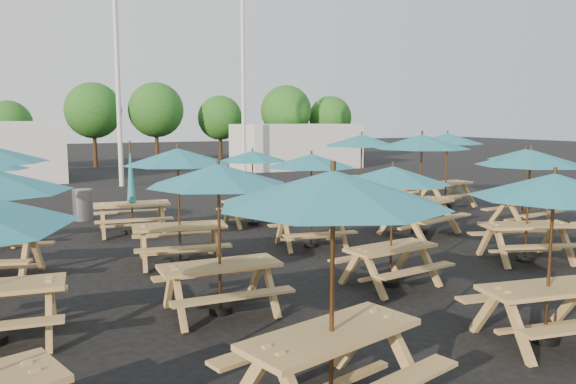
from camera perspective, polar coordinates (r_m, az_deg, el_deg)
name	(u,v)px	position (r m, az deg, el deg)	size (l,w,h in m)	color
ground	(317,247)	(12.89, 2.92, -5.63)	(120.00, 120.00, 0.00)	black
picnic_unit_4	(333,201)	(5.43, 4.59, -0.93)	(2.78, 2.78, 2.45)	tan
picnic_unit_5	(218,183)	(8.31, -7.08, 0.93)	(2.19, 2.19, 2.28)	tan
picnic_unit_6	(178,163)	(11.39, -11.13, 2.94)	(2.51, 2.51, 2.36)	tan
picnic_unit_7	(132,196)	(14.77, -15.60, -0.38)	(2.01, 1.80, 2.37)	tan
picnic_unit_8	(554,195)	(7.89, 25.38, -0.26)	(2.42, 2.42, 2.25)	tan
picnic_unit_9	(393,181)	(9.81, 10.58, 1.08)	(2.24, 2.24, 2.13)	tan
picnic_unit_10	(311,166)	(12.66, 2.39, 2.70)	(2.29, 2.29, 2.15)	tan
picnic_unit_11	(252,160)	(15.40, -3.63, 3.27)	(2.05, 2.05, 2.07)	tan
picnic_unit_13	(530,164)	(12.38, 23.38, 2.67)	(2.72, 2.72, 2.32)	tan
picnic_unit_14	(422,147)	(14.44, 13.43, 4.47)	(2.97, 2.97, 2.55)	tan
picnic_unit_15	(362,145)	(17.11, 7.49, 4.79)	(2.83, 2.83, 2.47)	tan
picnic_unit_18	(525,159)	(16.57, 22.95, 3.15)	(2.19, 2.19, 2.12)	tan
picnic_unit_19	(447,142)	(19.17, 15.87, 4.86)	(2.70, 2.70, 2.47)	tan
waste_bin_1	(83,205)	(17.28, -20.12, -1.22)	(0.56, 0.56, 0.90)	gray
waste_bin_2	(356,188)	(20.23, 6.88, 0.39)	(0.56, 0.56, 0.90)	#198A1E
waste_bin_3	(402,184)	(21.79, 11.52, 0.79)	(0.56, 0.56, 0.90)	#E04E0D
mast_0	(116,45)	(25.51, -17.04, 14.07)	(0.20, 0.20, 12.00)	silver
mast_1	(243,57)	(29.15, -4.60, 13.50)	(0.20, 0.20, 12.00)	silver
event_tent_1	(296,146)	(33.61, 0.80, 4.69)	(7.00, 4.00, 2.60)	silver
tree_2	(8,124)	(34.66, -26.57, 6.19)	(2.59, 2.59, 3.93)	#382314
tree_3	(93,111)	(35.98, -19.17, 7.82)	(3.36, 3.36, 5.09)	#382314
tree_4	(156,110)	(36.15, -13.28, 8.11)	(3.41, 3.41, 5.17)	#382314
tree_5	(220,118)	(37.73, -6.92, 7.48)	(2.94, 2.94, 4.45)	#382314
tree_6	(286,111)	(37.61, -0.19, 8.23)	(3.38, 3.38, 5.13)	#382314
tree_7	(330,118)	(39.22, 4.30, 7.54)	(2.95, 2.95, 4.48)	#382314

